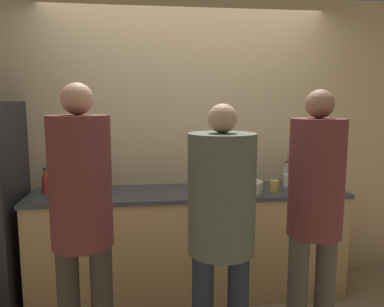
{
  "coord_description": "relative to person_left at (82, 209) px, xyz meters",
  "views": [
    {
      "loc": [
        -0.36,
        -2.76,
        1.68
      ],
      "look_at": [
        0.0,
        0.14,
        1.27
      ],
      "focal_mm": 35.0,
      "sensor_mm": 36.0,
      "label": 1
    }
  ],
  "objects": [
    {
      "name": "wall_back",
      "position": [
        0.73,
        1.28,
        0.23
      ],
      "size": [
        5.2,
        0.06,
        2.6
      ],
      "color": "#D6BC8C",
      "rests_on": "ground_plane"
    },
    {
      "name": "counter",
      "position": [
        0.73,
        0.98,
        -0.61
      ],
      "size": [
        2.66,
        0.64,
        0.92
      ],
      "color": "tan",
      "rests_on": "ground_plane"
    },
    {
      "name": "person_left",
      "position": [
        0.0,
        0.0,
        0.0
      ],
      "size": [
        0.35,
        0.35,
        1.78
      ],
      "color": "#38332D",
      "rests_on": "ground_plane"
    },
    {
      "name": "person_center",
      "position": [
        0.8,
        -0.06,
        -0.05
      ],
      "size": [
        0.39,
        0.39,
        1.67
      ],
      "color": "#232838",
      "rests_on": "ground_plane"
    },
    {
      "name": "person_right",
      "position": [
        1.42,
        0.03,
        -0.03
      ],
      "size": [
        0.34,
        0.34,
        1.75
      ],
      "color": "#4C4742",
      "rests_on": "ground_plane"
    },
    {
      "name": "fruit_bowl",
      "position": [
        1.16,
        0.85,
        -0.1
      ],
      "size": [
        0.35,
        0.35,
        0.14
      ],
      "color": "beige",
      "rests_on": "counter"
    },
    {
      "name": "utensil_crock",
      "position": [
        1.64,
        1.03,
        -0.08
      ],
      "size": [
        0.1,
        0.1,
        0.3
      ],
      "color": "silver",
      "rests_on": "counter"
    },
    {
      "name": "bottle_red",
      "position": [
        -0.47,
        1.04,
        -0.06
      ],
      "size": [
        0.05,
        0.05,
        0.21
      ],
      "color": "red",
      "rests_on": "counter"
    },
    {
      "name": "bottle_clear",
      "position": [
        1.67,
        1.14,
        -0.06
      ],
      "size": [
        0.08,
        0.08,
        0.21
      ],
      "color": "silver",
      "rests_on": "counter"
    },
    {
      "name": "bottle_amber",
      "position": [
        0.96,
        1.13,
        -0.06
      ],
      "size": [
        0.05,
        0.05,
        0.22
      ],
      "color": "brown",
      "rests_on": "counter"
    },
    {
      "name": "cup_white",
      "position": [
        -0.09,
        0.8,
        -0.11
      ],
      "size": [
        0.1,
        0.1,
        0.08
      ],
      "color": "white",
      "rests_on": "counter"
    },
    {
      "name": "cup_yellow",
      "position": [
        1.44,
        0.84,
        -0.1
      ],
      "size": [
        0.07,
        0.07,
        0.1
      ],
      "color": "gold",
      "rests_on": "counter"
    }
  ]
}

